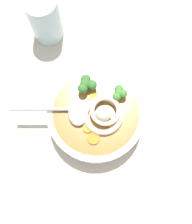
# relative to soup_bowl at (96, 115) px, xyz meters

# --- Properties ---
(table_slab) EXTENTS (1.21, 1.21, 0.04)m
(table_slab) POSITION_rel_soup_bowl_xyz_m (-0.01, 0.01, -0.05)
(table_slab) COLOR #BCB29E
(table_slab) RESTS_ON ground
(soup_bowl) EXTENTS (0.22, 0.22, 0.06)m
(soup_bowl) POSITION_rel_soup_bowl_xyz_m (0.00, 0.00, 0.00)
(soup_bowl) COLOR white
(soup_bowl) RESTS_ON table_slab
(noodle_pile) EXTENTS (0.10, 0.09, 0.04)m
(noodle_pile) POSITION_rel_soup_bowl_xyz_m (-0.00, -0.02, 0.04)
(noodle_pile) COLOR beige
(noodle_pile) RESTS_ON soup_bowl
(soup_spoon) EXTENTS (0.06, 0.17, 0.02)m
(soup_spoon) POSITION_rel_soup_bowl_xyz_m (-0.01, 0.05, 0.04)
(soup_spoon) COLOR #B7B7BC
(soup_spoon) RESTS_ON soup_bowl
(broccoli_floret_right) EXTENTS (0.04, 0.04, 0.03)m
(broccoli_floret_right) POSITION_rel_soup_bowl_xyz_m (0.05, 0.03, 0.05)
(broccoli_floret_right) COLOR #7A9E60
(broccoli_floret_right) RESTS_ON soup_bowl
(broccoli_floret_beside_noodles) EXTENTS (0.04, 0.03, 0.03)m
(broccoli_floret_beside_noodles) POSITION_rel_soup_bowl_xyz_m (0.04, -0.05, 0.05)
(broccoli_floret_beside_noodles) COLOR #7A9E60
(broccoli_floret_beside_noodles) RESTS_ON soup_bowl
(carrot_slice_center) EXTENTS (0.02, 0.02, 0.00)m
(carrot_slice_center) POSITION_rel_soup_bowl_xyz_m (-0.04, 0.01, 0.03)
(carrot_slice_center) COLOR orange
(carrot_slice_center) RESTS_ON soup_bowl
(carrot_slice_front) EXTENTS (0.02, 0.02, 0.01)m
(carrot_slice_front) POSITION_rel_soup_bowl_xyz_m (0.03, 0.01, 0.03)
(carrot_slice_front) COLOR orange
(carrot_slice_front) RESTS_ON soup_bowl
(carrot_slice_far) EXTENTS (0.03, 0.03, 0.00)m
(carrot_slice_far) POSITION_rel_soup_bowl_xyz_m (-0.06, -0.00, 0.03)
(carrot_slice_far) COLOR orange
(carrot_slice_far) RESTS_ON soup_bowl
(carrot_slice_extra_b) EXTENTS (0.02, 0.02, 0.00)m
(carrot_slice_extra_b) POSITION_rel_soup_bowl_xyz_m (-0.02, -0.04, 0.03)
(carrot_slice_extra_b) COLOR orange
(carrot_slice_extra_b) RESTS_ON soup_bowl
(drinking_glass) EXTENTS (0.08, 0.08, 0.12)m
(drinking_glass) POSITION_rel_soup_bowl_xyz_m (0.22, 0.15, 0.03)
(drinking_glass) COLOR silver
(drinking_glass) RESTS_ON table_slab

